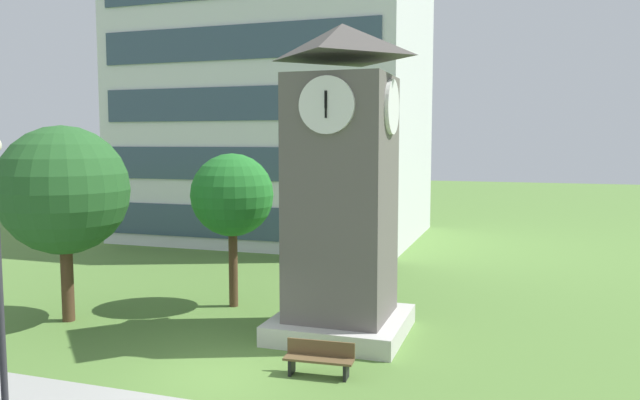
% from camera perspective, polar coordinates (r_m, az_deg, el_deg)
% --- Properties ---
extents(ground_plane, '(160.00, 160.00, 0.00)m').
position_cam_1_polar(ground_plane, '(16.56, -9.45, -15.85)').
color(ground_plane, '#567F38').
extents(office_building, '(17.32, 13.00, 19.20)m').
position_cam_1_polar(office_building, '(39.09, -3.77, 10.79)').
color(office_building, silver).
rests_on(office_building, ground).
extents(clock_tower, '(3.98, 3.98, 9.52)m').
position_cam_1_polar(clock_tower, '(18.67, 2.05, 0.01)').
color(clock_tower, '#605B56').
rests_on(clock_tower, ground).
extents(park_bench, '(1.83, 0.60, 0.88)m').
position_cam_1_polar(park_bench, '(16.15, -0.07, -14.59)').
color(park_bench, brown).
rests_on(park_bench, ground).
extents(tree_by_building, '(4.25, 4.25, 6.54)m').
position_cam_1_polar(tree_by_building, '(21.75, -22.87, 0.82)').
color(tree_by_building, '#513823').
rests_on(tree_by_building, ground).
extents(tree_near_tower, '(2.99, 2.99, 5.58)m').
position_cam_1_polar(tree_near_tower, '(22.10, -8.22, 0.40)').
color(tree_near_tower, '#513823').
rests_on(tree_near_tower, ground).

